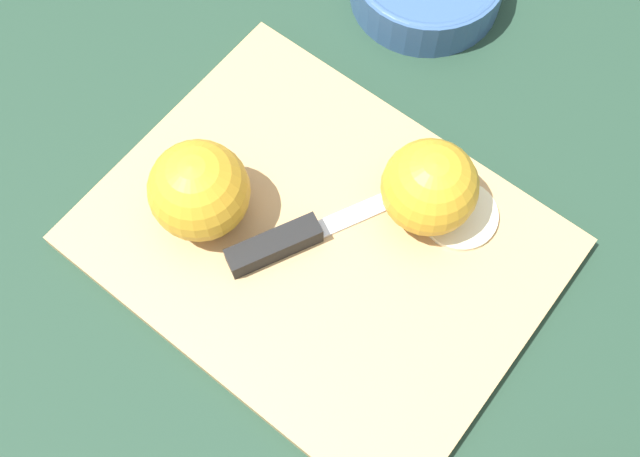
# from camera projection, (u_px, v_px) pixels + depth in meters

# --- Properties ---
(ground_plane) EXTENTS (4.00, 4.00, 0.00)m
(ground_plane) POSITION_uv_depth(u_px,v_px,m) (320.00, 245.00, 0.61)
(ground_plane) COLOR #1E3828
(cutting_board) EXTENTS (0.39, 0.32, 0.01)m
(cutting_board) POSITION_uv_depth(u_px,v_px,m) (320.00, 242.00, 0.61)
(cutting_board) COLOR tan
(cutting_board) RESTS_ON ground_plane
(apple_half_left) EXTENTS (0.08, 0.08, 0.08)m
(apple_half_left) POSITION_uv_depth(u_px,v_px,m) (199.00, 191.00, 0.57)
(apple_half_left) COLOR gold
(apple_half_left) RESTS_ON cutting_board
(apple_half_right) EXTENTS (0.08, 0.08, 0.08)m
(apple_half_right) POSITION_uv_depth(u_px,v_px,m) (429.00, 188.00, 0.58)
(apple_half_right) COLOR gold
(apple_half_right) RESTS_ON cutting_board
(knife) EXTENTS (0.11, 0.14, 0.02)m
(knife) POSITION_uv_depth(u_px,v_px,m) (285.00, 241.00, 0.59)
(knife) COLOR silver
(knife) RESTS_ON cutting_board
(apple_slice) EXTENTS (0.06, 0.06, 0.00)m
(apple_slice) POSITION_uv_depth(u_px,v_px,m) (459.00, 215.00, 0.61)
(apple_slice) COLOR beige
(apple_slice) RESTS_ON cutting_board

